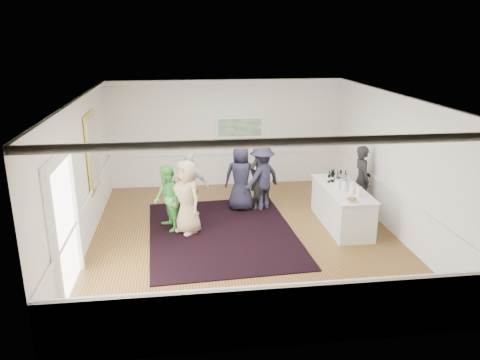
{
  "coord_description": "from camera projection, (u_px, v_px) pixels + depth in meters",
  "views": [
    {
      "loc": [
        -1.36,
        -9.8,
        4.5
      ],
      "look_at": [
        -0.08,
        0.2,
        1.31
      ],
      "focal_mm": 35.0,
      "sensor_mm": 36.0,
      "label": 1
    }
  ],
  "objects": [
    {
      "name": "wall_left",
      "position": [
        81.0,
        176.0,
        9.88
      ],
      "size": [
        0.02,
        8.0,
        3.2
      ],
      "primitive_type": "cube",
      "color": "white",
      "rests_on": "floor"
    },
    {
      "name": "guest_lilac",
      "position": [
        190.0,
        186.0,
        11.68
      ],
      "size": [
        1.06,
        0.73,
        1.67
      ],
      "primitive_type": "imported",
      "rotation": [
        0.0,
        0.0,
        2.77
      ],
      "color": "silver",
      "rests_on": "floor"
    },
    {
      "name": "juice_pitchers",
      "position": [
        349.0,
        187.0,
        10.81
      ],
      "size": [
        0.43,
        0.64,
        0.24
      ],
      "color": "#77A53A",
      "rests_on": "serving_table"
    },
    {
      "name": "guest_navy",
      "position": [
        241.0,
        177.0,
        12.21
      ],
      "size": [
        0.95,
        0.71,
        1.77
      ],
      "primitive_type": "imported",
      "rotation": [
        0.0,
        0.0,
        2.96
      ],
      "color": "#201E33",
      "rests_on": "floor"
    },
    {
      "name": "guest_dark_a",
      "position": [
        262.0,
        178.0,
        12.24
      ],
      "size": [
        1.3,
        1.16,
        1.74
      ],
      "primitive_type": "imported",
      "rotation": [
        0.0,
        0.0,
        3.72
      ],
      "color": "#201E33",
      "rests_on": "floor"
    },
    {
      "name": "landscape_painting",
      "position": [
        240.0,
        127.0,
        14.03
      ],
      "size": [
        1.44,
        0.06,
        0.66
      ],
      "color": "white",
      "rests_on": "wall_back"
    },
    {
      "name": "doorway",
      "position": [
        64.0,
        218.0,
        8.14
      ],
      "size": [
        0.1,
        1.78,
        2.56
      ],
      "color": "white",
      "rests_on": "wall_left"
    },
    {
      "name": "mirror",
      "position": [
        93.0,
        152.0,
        11.05
      ],
      "size": [
        0.05,
        1.25,
        1.85
      ],
      "color": "yellow",
      "rests_on": "wall_left"
    },
    {
      "name": "area_rug",
      "position": [
        222.0,
        233.0,
        10.98
      ],
      "size": [
        3.57,
        4.56,
        0.02
      ],
      "primitive_type": "cube",
      "rotation": [
        0.0,
        0.0,
        0.05
      ],
      "color": "black",
      "rests_on": "floor"
    },
    {
      "name": "wainscoting",
      "position": [
        244.0,
        217.0,
        10.63
      ],
      "size": [
        7.0,
        8.0,
        1.0
      ],
      "primitive_type": null,
      "color": "white",
      "rests_on": "floor"
    },
    {
      "name": "guest_tan",
      "position": [
        187.0,
        197.0,
        10.77
      ],
      "size": [
        0.97,
        1.02,
        1.75
      ],
      "primitive_type": "imported",
      "rotation": [
        0.0,
        0.0,
        -0.9
      ],
      "color": "tan",
      "rests_on": "floor"
    },
    {
      "name": "serving_table",
      "position": [
        342.0,
        206.0,
        11.3
      ],
      "size": [
        0.9,
        2.37,
        0.96
      ],
      "color": "silver",
      "rests_on": "floor"
    },
    {
      "name": "wall_front",
      "position": [
        284.0,
        250.0,
        6.52
      ],
      "size": [
        7.0,
        0.02,
        3.2
      ],
      "primitive_type": "cube",
      "color": "white",
      "rests_on": "floor"
    },
    {
      "name": "wine_bottles",
      "position": [
        336.0,
        175.0,
        11.58
      ],
      "size": [
        0.5,
        0.33,
        0.31
      ],
      "color": "black",
      "rests_on": "serving_table"
    },
    {
      "name": "bartender",
      "position": [
        362.0,
        180.0,
        12.0
      ],
      "size": [
        0.44,
        0.66,
        1.78
      ],
      "primitive_type": "imported",
      "rotation": [
        0.0,
        0.0,
        1.55
      ],
      "color": "black",
      "rests_on": "floor"
    },
    {
      "name": "ceiling",
      "position": [
        245.0,
        97.0,
        9.82
      ],
      "size": [
        7.0,
        8.0,
        0.02
      ],
      "primitive_type": "cube",
      "color": "white",
      "rests_on": "wall_back"
    },
    {
      "name": "wall_right",
      "position": [
        395.0,
        165.0,
        10.73
      ],
      "size": [
        0.02,
        8.0,
        3.2
      ],
      "primitive_type": "cube",
      "color": "white",
      "rests_on": "floor"
    },
    {
      "name": "ice_bucket",
      "position": [
        341.0,
        181.0,
        11.32
      ],
      "size": [
        0.26,
        0.26,
        0.25
      ],
      "primitive_type": "cylinder",
      "color": "silver",
      "rests_on": "serving_table"
    },
    {
      "name": "nut_bowl",
      "position": [
        352.0,
        200.0,
        10.24
      ],
      "size": [
        0.26,
        0.26,
        0.08
      ],
      "color": "white",
      "rests_on": "serving_table"
    },
    {
      "name": "guest_green",
      "position": [
        168.0,
        199.0,
        10.94
      ],
      "size": [
        0.81,
        0.92,
        1.58
      ],
      "primitive_type": "imported",
      "rotation": [
        0.0,
        0.0,
        -1.24
      ],
      "color": "#4DBD4B",
      "rests_on": "floor"
    },
    {
      "name": "floor",
      "position": [
        244.0,
        237.0,
        10.79
      ],
      "size": [
        8.0,
        8.0,
        0.0
      ],
      "primitive_type": "plane",
      "color": "olive",
      "rests_on": "ground"
    },
    {
      "name": "wall_back",
      "position": [
        226.0,
        133.0,
        14.09
      ],
      "size": [
        7.0,
        0.02,
        3.2
      ],
      "primitive_type": "cube",
      "color": "white",
      "rests_on": "floor"
    },
    {
      "name": "guest_dark_b",
      "position": [
        260.0,
        177.0,
        12.22
      ],
      "size": [
        0.77,
        0.67,
        1.79
      ],
      "primitive_type": "imported",
      "rotation": [
        0.0,
        0.0,
        3.58
      ],
      "color": "black",
      "rests_on": "floor"
    }
  ]
}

